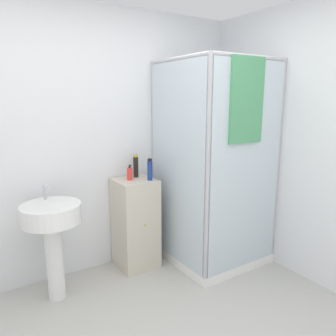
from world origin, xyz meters
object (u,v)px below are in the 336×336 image
(sink, at_px, (52,227))
(soap_dispenser, at_px, (130,174))
(shampoo_bottle_tall_black, at_px, (136,166))
(shampoo_bottle_blue, at_px, (150,170))

(sink, distance_m, soap_dispenser, 0.86)
(sink, xyz_separation_m, shampoo_bottle_tall_black, (0.89, 0.22, 0.37))
(shampoo_bottle_blue, bearing_deg, shampoo_bottle_tall_black, 105.49)
(sink, xyz_separation_m, shampoo_bottle_blue, (0.94, 0.03, 0.36))
(soap_dispenser, height_order, shampoo_bottle_tall_black, shampoo_bottle_tall_black)
(sink, height_order, shampoo_bottle_blue, shampoo_bottle_blue)
(sink, relative_size, shampoo_bottle_blue, 4.59)
(soap_dispenser, xyz_separation_m, shampoo_bottle_tall_black, (0.11, 0.08, 0.05))
(sink, distance_m, shampoo_bottle_tall_black, 0.98)
(sink, xyz_separation_m, soap_dispenser, (0.78, 0.14, 0.32))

